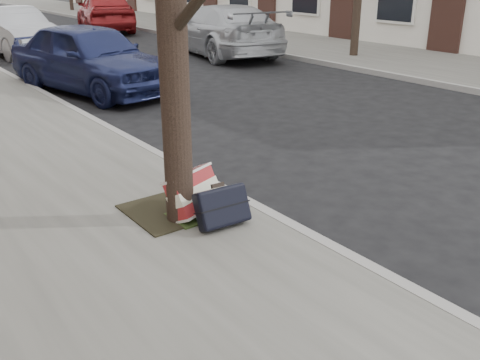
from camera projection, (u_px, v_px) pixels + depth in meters
ground at (396, 211)px, 5.61m from camera, size 120.00×120.00×0.00m
far_sidewalk at (212, 31)px, 21.09m from camera, size 4.00×70.00×0.12m
dirt_patch at (172, 210)px, 5.34m from camera, size 0.85×0.85×0.02m
suitcase_red at (194, 193)px, 5.20m from camera, size 0.64×0.49×0.44m
suitcase_navy at (222, 206)px, 4.95m from camera, size 0.53×0.33×0.40m
car_near_front at (91, 58)px, 10.74m from camera, size 2.48×4.34×1.39m
car_near_mid at (14, 31)px, 15.42m from camera, size 1.81×4.19×1.34m
car_far_front at (222, 30)px, 15.35m from camera, size 2.82×5.20×1.43m
car_far_back at (105, 11)px, 21.20m from camera, size 3.08×5.02×1.60m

